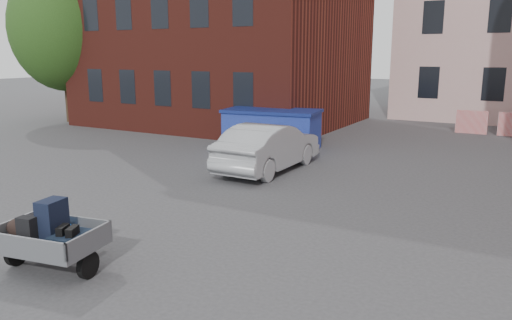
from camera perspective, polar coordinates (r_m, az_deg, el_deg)
The scene contains 6 objects.
ground at distance 10.53m, azimuth -0.52°, elevation -7.11°, with size 120.00×120.00×0.00m, color #38383A.
far_building at distance 39.51m, azimuth -9.92°, elevation 12.72°, with size 6.00×6.00×8.00m, color maroon.
tree at distance 27.44m, azimuth -21.16°, elevation 14.90°, with size 5.28×5.28×8.30m.
trailer at distance 8.72m, azimuth -22.63°, elevation -8.00°, with size 1.76×1.92×1.20m.
dumpster at distance 18.48m, azimuth 1.82°, elevation 3.59°, with size 3.67×2.25×1.45m.
silver_car at distance 14.97m, azimuth 1.46°, elevation 1.50°, with size 1.50×4.31×1.42m, color #9B9DA2.
Camera 1 is at (4.99, -8.60, 3.47)m, focal length 35.00 mm.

